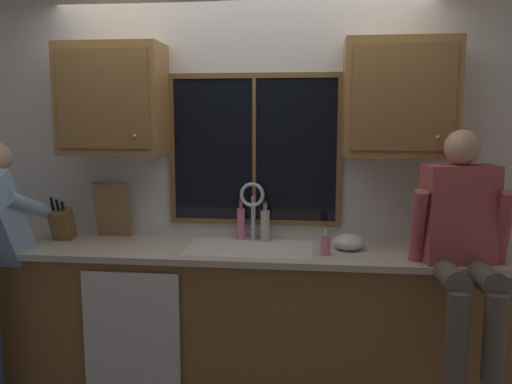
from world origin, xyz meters
TOP-DOWN VIEW (x-y plane):
  - back_wall at (0.00, 0.06)m, footprint 5.98×0.12m
  - window_glass at (0.10, -0.01)m, footprint 1.10×0.02m
  - window_frame_top at (0.10, -0.02)m, footprint 1.17×0.02m
  - window_frame_bottom at (0.10, -0.02)m, footprint 1.17×0.02m
  - window_frame_left at (-0.47, -0.02)m, footprint 0.04×0.02m
  - window_frame_right at (0.67, -0.02)m, footprint 0.03×0.02m
  - window_mullion_center at (0.10, -0.02)m, footprint 0.02×0.02m
  - lower_cabinet_run at (0.00, -0.29)m, footprint 3.58×0.58m
  - countertop at (0.00, -0.31)m, footprint 3.64×0.62m
  - dishwasher_front at (-0.58, -0.61)m, footprint 0.60×0.02m
  - upper_cabinet_left at (-0.82, -0.17)m, footprint 0.68×0.36m
  - upper_cabinet_right at (1.02, -0.17)m, footprint 0.68×0.36m
  - sink at (0.10, -0.30)m, footprint 0.80×0.46m
  - faucet at (0.11, -0.12)m, footprint 0.18×0.09m
  - person_sitting_on_counter at (1.33, -0.57)m, footprint 0.54×0.62m
  - knife_block at (-1.18, -0.22)m, footprint 0.12×0.18m
  - cutting_board at (-0.89, -0.09)m, footprint 0.24×0.10m
  - mixing_bowl at (0.73, -0.25)m, footprint 0.20×0.20m
  - soap_dispenser at (0.58, -0.41)m, footprint 0.06×0.07m
  - bottle_green_glass at (0.18, -0.11)m, footprint 0.06×0.06m
  - bottle_tall_clear at (0.02, -0.08)m, footprint 0.05×0.05m

SIDE VIEW (x-z plane):
  - lower_cabinet_run at x=0.00m, z-range 0.00..0.88m
  - dishwasher_front at x=-0.58m, z-range 0.09..0.83m
  - sink at x=0.10m, z-range 0.72..0.93m
  - countertop at x=0.00m, z-range 0.88..0.92m
  - mixing_bowl at x=0.73m, z-range 0.91..1.02m
  - soap_dispenser at x=0.58m, z-range 0.90..1.07m
  - knife_block at x=-1.18m, z-range 0.87..1.19m
  - window_frame_bottom at x=0.10m, z-range 1.01..1.05m
  - bottle_green_glass at x=0.18m, z-range 0.90..1.17m
  - bottle_tall_clear at x=0.02m, z-range 0.90..1.18m
  - person_sitting_on_counter at x=1.33m, z-range 0.47..1.73m
  - cutting_board at x=-0.89m, z-range 0.92..1.31m
  - faucet at x=0.11m, z-range 0.97..1.37m
  - back_wall at x=0.00m, z-range 0.00..2.55m
  - window_glass at x=0.10m, z-range 1.05..2.00m
  - window_frame_left at x=-0.47m, z-range 1.05..2.00m
  - window_frame_right at x=0.67m, z-range 1.05..2.00m
  - window_mullion_center at x=0.10m, z-range 1.05..2.00m
  - upper_cabinet_left at x=-0.82m, z-range 1.50..2.22m
  - upper_cabinet_right at x=1.02m, z-range 1.50..2.22m
  - window_frame_top at x=0.10m, z-range 2.00..2.04m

